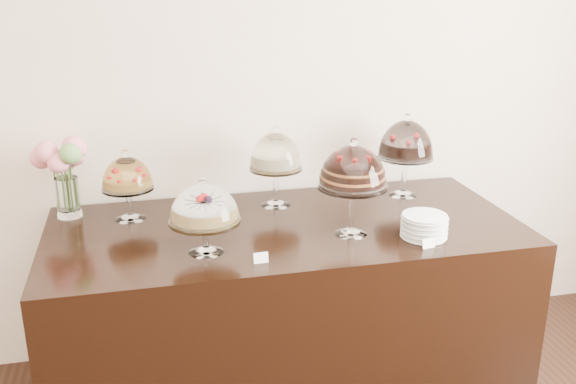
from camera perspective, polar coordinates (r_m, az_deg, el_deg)
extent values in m
cube|color=beige|center=(3.35, -4.56, 9.94)|extent=(5.00, 0.04, 3.00)
cube|color=black|center=(3.21, -0.21, -10.42)|extent=(2.20, 1.00, 0.90)
cone|color=white|center=(2.75, -7.28, -5.06)|extent=(0.15, 0.15, 0.02)
cylinder|color=white|center=(2.72, -7.34, -3.76)|extent=(0.03, 0.03, 0.11)
cylinder|color=white|center=(2.70, -7.40, -2.56)|extent=(0.30, 0.30, 0.01)
cylinder|color=tan|center=(2.68, -7.43, -1.88)|extent=(0.25, 0.25, 0.06)
sphere|color=red|center=(2.70, -6.14, -0.87)|extent=(0.02, 0.02, 0.02)
sphere|color=red|center=(2.71, -8.61, -0.87)|extent=(0.02, 0.02, 0.02)
sphere|color=red|center=(2.61, -7.63, -1.63)|extent=(0.02, 0.02, 0.02)
sphere|color=white|center=(2.64, -7.55, 0.91)|extent=(0.04, 0.04, 0.04)
cone|color=white|center=(2.92, 5.60, -3.48)|extent=(0.15, 0.15, 0.02)
cylinder|color=white|center=(2.88, 5.67, -1.44)|extent=(0.03, 0.03, 0.20)
cylinder|color=white|center=(2.85, 5.74, 0.52)|extent=(0.31, 0.31, 0.01)
cylinder|color=black|center=(2.83, 5.78, 1.62)|extent=(0.23, 0.23, 0.10)
sphere|color=red|center=(2.85, 6.85, 2.98)|extent=(0.02, 0.02, 0.02)
sphere|color=red|center=(2.87, 5.69, 3.16)|extent=(0.02, 0.02, 0.02)
sphere|color=red|center=(2.84, 4.65, 2.99)|extent=(0.02, 0.02, 0.02)
sphere|color=red|center=(2.78, 4.76, 2.62)|extent=(0.02, 0.02, 0.02)
sphere|color=red|center=(2.75, 5.96, 2.44)|extent=(0.02, 0.02, 0.02)
sphere|color=red|center=(2.79, 7.01, 2.62)|extent=(0.02, 0.02, 0.02)
sphere|color=white|center=(2.79, 5.88, 4.43)|extent=(0.04, 0.04, 0.04)
cone|color=white|center=(3.26, -1.08, -0.94)|extent=(0.15, 0.15, 0.02)
cylinder|color=white|center=(3.23, -1.09, 0.65)|extent=(0.03, 0.03, 0.16)
cylinder|color=white|center=(3.20, -1.10, 2.15)|extent=(0.27, 0.27, 0.01)
cylinder|color=beige|center=(3.19, -1.11, 2.78)|extent=(0.22, 0.22, 0.06)
sphere|color=white|center=(3.15, -1.13, 5.59)|extent=(0.04, 0.04, 0.04)
cone|color=white|center=(3.46, 10.19, -0.06)|extent=(0.15, 0.15, 0.02)
cylinder|color=white|center=(3.43, 10.28, 1.57)|extent=(0.03, 0.03, 0.18)
cylinder|color=white|center=(3.40, 10.38, 3.12)|extent=(0.29, 0.29, 0.01)
cylinder|color=black|center=(3.39, 10.42, 3.79)|extent=(0.24, 0.24, 0.07)
sphere|color=red|center=(3.42, 11.31, 4.66)|extent=(0.02, 0.02, 0.02)
sphere|color=red|center=(3.40, 9.42, 4.68)|extent=(0.02, 0.02, 0.02)
sphere|color=red|center=(3.32, 10.67, 4.25)|extent=(0.02, 0.02, 0.02)
sphere|color=white|center=(3.35, 10.59, 6.53)|extent=(0.04, 0.04, 0.04)
cone|color=white|center=(3.17, -13.83, -2.10)|extent=(0.15, 0.15, 0.02)
cylinder|color=white|center=(3.15, -13.94, -0.82)|extent=(0.03, 0.03, 0.13)
cylinder|color=white|center=(3.12, -14.04, 0.36)|extent=(0.25, 0.25, 0.01)
cylinder|color=gold|center=(3.12, -14.08, 0.81)|extent=(0.20, 0.20, 0.04)
sphere|color=red|center=(3.12, -13.17, 1.49)|extent=(0.02, 0.02, 0.02)
sphere|color=red|center=(3.16, -13.90, 1.63)|extent=(0.02, 0.02, 0.02)
sphere|color=red|center=(3.14, -14.84, 1.47)|extent=(0.02, 0.02, 0.02)
sphere|color=red|center=(3.09, -15.07, 1.17)|extent=(0.02, 0.02, 0.02)
sphere|color=red|center=(3.06, -14.35, 1.02)|extent=(0.02, 0.02, 0.02)
sphere|color=red|center=(3.07, -13.38, 1.18)|extent=(0.02, 0.02, 0.02)
sphere|color=white|center=(3.08, -14.29, 3.33)|extent=(0.04, 0.04, 0.04)
cylinder|color=white|center=(3.26, -18.98, -0.42)|extent=(0.11, 0.11, 0.20)
cylinder|color=#476B2D|center=(3.23, -18.70, 1.18)|extent=(0.01, 0.01, 0.30)
sphere|color=pink|center=(3.18, -18.52, 3.82)|extent=(0.11, 0.11, 0.11)
cylinder|color=#476B2D|center=(3.26, -18.70, 0.76)|extent=(0.01, 0.01, 0.24)
sphere|color=pink|center=(3.24, -18.54, 2.92)|extent=(0.09, 0.09, 0.09)
cylinder|color=#476B2D|center=(3.27, -19.07, 0.57)|extent=(0.01, 0.01, 0.22)
sphere|color=pink|center=(3.27, -19.27, 2.51)|extent=(0.09, 0.09, 0.09)
cylinder|color=#476B2D|center=(3.27, -19.97, 0.75)|extent=(0.01, 0.01, 0.25)
sphere|color=pink|center=(3.27, -21.08, 2.87)|extent=(0.11, 0.11, 0.11)
cylinder|color=#476B2D|center=(3.23, -19.75, 0.95)|extent=(0.01, 0.01, 0.29)
sphere|color=pink|center=(3.18, -20.67, 3.34)|extent=(0.11, 0.11, 0.11)
cylinder|color=#476B2D|center=(3.22, -19.33, 0.50)|extent=(0.01, 0.01, 0.25)
sphere|color=pink|center=(3.16, -19.80, 2.44)|extent=(0.09, 0.09, 0.09)
cylinder|color=#476B2D|center=(3.20, -18.85, 0.88)|extent=(0.01, 0.01, 0.29)
sphere|color=#608E44|center=(3.12, -18.83, 3.24)|extent=(0.10, 0.10, 0.10)
cylinder|color=white|center=(2.94, 11.94, -3.87)|extent=(0.20, 0.20, 0.01)
cylinder|color=white|center=(2.93, 11.96, -3.67)|extent=(0.19, 0.19, 0.01)
cylinder|color=white|center=(2.93, 11.97, -3.48)|extent=(0.20, 0.20, 0.01)
cylinder|color=white|center=(2.92, 11.99, -3.28)|extent=(0.19, 0.19, 0.01)
cylinder|color=white|center=(2.92, 12.00, -3.08)|extent=(0.20, 0.20, 0.01)
cylinder|color=white|center=(2.92, 12.02, -2.88)|extent=(0.19, 0.19, 0.01)
cylinder|color=white|center=(2.91, 12.03, -2.68)|extent=(0.20, 0.20, 0.01)
cylinder|color=white|center=(2.91, 12.05, -2.47)|extent=(0.19, 0.19, 0.01)
cylinder|color=white|center=(2.90, 12.06, -2.27)|extent=(0.20, 0.20, 0.01)
cylinder|color=white|center=(2.90, 12.08, -2.07)|extent=(0.19, 0.19, 0.01)
cube|color=white|center=(2.62, -2.43, -5.87)|extent=(0.06, 0.02, 0.04)
cube|color=white|center=(2.82, 12.37, -4.47)|extent=(0.06, 0.03, 0.04)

